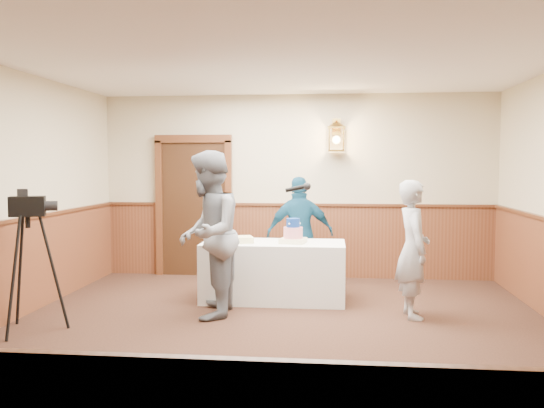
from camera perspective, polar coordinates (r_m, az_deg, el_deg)
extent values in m
plane|color=black|center=(5.63, 0.14, -14.05)|extent=(7.00, 7.00, 0.00)
cube|color=#C4B793|center=(8.85, 2.46, 1.77)|extent=(6.00, 0.02, 2.80)
cube|color=#C4B793|center=(1.93, -10.56, -6.31)|extent=(6.00, 0.02, 2.80)
cube|color=white|center=(5.45, 0.15, 15.17)|extent=(6.00, 7.00, 0.02)
cube|color=#5A2E19|center=(8.90, 2.44, -3.71)|extent=(5.98, 0.04, 1.10)
cube|color=#512915|center=(8.83, 2.44, -0.06)|extent=(5.98, 0.07, 0.04)
cube|color=black|center=(9.06, -7.72, -0.43)|extent=(1.00, 0.06, 2.10)
cube|color=white|center=(7.39, 0.16, -6.68)|extent=(1.80, 0.80, 0.75)
cube|color=#F9EEBB|center=(7.25, 2.10, -3.64)|extent=(0.35, 0.35, 0.06)
cylinder|color=red|center=(7.23, 2.10, -2.86)|extent=(0.24, 0.24, 0.14)
cylinder|color=navy|center=(7.22, 2.10, -1.87)|extent=(0.17, 0.17, 0.11)
cube|color=#D3D27E|center=(7.29, -3.42, -3.54)|extent=(0.44, 0.38, 0.08)
cube|color=#BCE3A0|center=(7.45, -4.81, -3.41)|extent=(0.31, 0.25, 0.07)
imported|color=slate|center=(6.57, -6.37, -2.99)|extent=(0.76, 0.95, 1.90)
cylinder|color=black|center=(6.31, 2.34, 1.55)|extent=(0.23, 0.07, 0.09)
sphere|color=black|center=(6.28, 3.50, 1.76)|extent=(0.08, 0.08, 0.08)
imported|color=#9B9DA2|center=(6.72, 13.78, -4.35)|extent=(0.44, 0.61, 1.56)
imported|color=navy|center=(7.93, 2.80, -2.94)|extent=(0.98, 0.55, 1.57)
cube|color=black|center=(6.43, -23.08, -0.21)|extent=(0.39, 0.30, 0.21)
cylinder|color=black|center=(6.40, -21.09, -0.17)|extent=(0.17, 0.15, 0.10)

